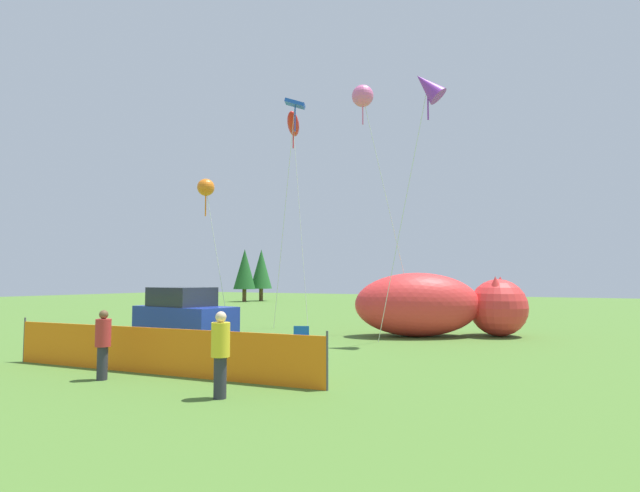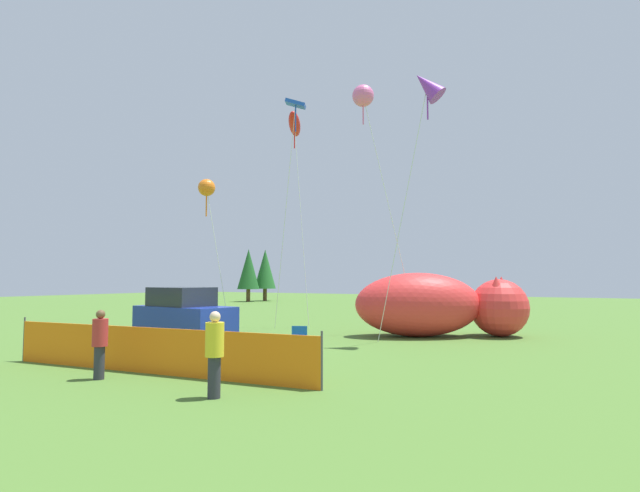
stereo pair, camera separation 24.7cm
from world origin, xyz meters
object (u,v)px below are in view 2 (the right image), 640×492
(spectator_in_yellow_shirt, at_px, (215,350))
(kite_pink_octopus, at_px, (363,97))
(folding_chair, at_px, (299,339))
(parked_car, at_px, (184,317))
(spectator_in_red_shirt, at_px, (100,341))
(kite_orange_flower, at_px, (207,188))
(kite_purple_delta, at_px, (427,87))
(inflatable_cat, at_px, (438,307))
(kite_red_lizard, at_px, (295,125))
(kite_blue_box, at_px, (295,110))

(spectator_in_yellow_shirt, bearing_deg, kite_pink_octopus, 100.27)
(folding_chair, bearing_deg, parked_car, -117.49)
(spectator_in_red_shirt, relative_size, kite_orange_flower, 0.24)
(parked_car, height_order, kite_orange_flower, kite_orange_flower)
(spectator_in_red_shirt, height_order, kite_pink_octopus, kite_pink_octopus)
(parked_car, relative_size, kite_pink_octopus, 0.37)
(kite_purple_delta, bearing_deg, parked_car, -151.24)
(inflatable_cat, bearing_deg, kite_purple_delta, -109.04)
(spectator_in_yellow_shirt, height_order, kite_purple_delta, kite_purple_delta)
(parked_car, distance_m, spectator_in_yellow_shirt, 8.69)
(folding_chair, xyz_separation_m, kite_red_lizard, (-5.78, 8.75, 9.99))
(inflatable_cat, relative_size, kite_orange_flower, 1.03)
(kite_red_lizard, height_order, kite_blue_box, kite_red_lizard)
(kite_orange_flower, relative_size, kite_pink_octopus, 0.62)
(kite_orange_flower, bearing_deg, inflatable_cat, 22.86)
(kite_orange_flower, bearing_deg, kite_pink_octopus, 26.40)
(spectator_in_red_shirt, relative_size, kite_purple_delta, 0.16)
(spectator_in_yellow_shirt, distance_m, kite_purple_delta, 13.33)
(folding_chair, height_order, spectator_in_yellow_shirt, spectator_in_yellow_shirt)
(inflatable_cat, height_order, spectator_in_red_shirt, inflatable_cat)
(kite_red_lizard, bearing_deg, parked_car, -86.11)
(folding_chair, bearing_deg, kite_blue_box, -169.55)
(parked_car, distance_m, inflatable_cat, 10.23)
(parked_car, xyz_separation_m, folding_chair, (5.21, -0.39, -0.46))
(inflatable_cat, distance_m, kite_pink_octopus, 9.78)
(spectator_in_yellow_shirt, distance_m, kite_blue_box, 15.43)
(folding_chair, relative_size, spectator_in_red_shirt, 0.57)
(spectator_in_red_shirt, distance_m, spectator_in_yellow_shirt, 3.66)
(spectator_in_yellow_shirt, distance_m, kite_red_lizard, 18.47)
(folding_chair, distance_m, kite_orange_flower, 9.93)
(folding_chair, relative_size, kite_purple_delta, 0.09)
(inflatable_cat, height_order, kite_blue_box, kite_blue_box)
(spectator_in_red_shirt, height_order, spectator_in_yellow_shirt, spectator_in_yellow_shirt)
(inflatable_cat, height_order, kite_red_lizard, kite_red_lizard)
(kite_red_lizard, bearing_deg, inflatable_cat, -8.98)
(spectator_in_red_shirt, xyz_separation_m, kite_purple_delta, (5.01, 9.97, 8.69))
(kite_blue_box, bearing_deg, parked_car, -103.40)
(kite_red_lizard, bearing_deg, kite_blue_box, -57.00)
(inflatable_cat, xyz_separation_m, kite_red_lizard, (-7.92, 1.25, 9.32))
(kite_blue_box, bearing_deg, spectator_in_red_shirt, -81.92)
(inflatable_cat, relative_size, kite_pink_octopus, 0.64)
(kite_pink_octopus, bearing_deg, spectator_in_red_shirt, -97.05)
(spectator_in_yellow_shirt, xyz_separation_m, kite_purple_delta, (1.35, 10.05, 8.65))
(kite_purple_delta, bearing_deg, spectator_in_yellow_shirt, -97.67)
(inflatable_cat, bearing_deg, kite_red_lizard, 140.76)
(spectator_in_red_shirt, height_order, kite_blue_box, kite_blue_box)
(parked_car, xyz_separation_m, inflatable_cat, (7.35, 7.11, 0.21))
(inflatable_cat, distance_m, kite_red_lizard, 12.30)
(spectator_in_red_shirt, xyz_separation_m, kite_orange_flower, (-4.81, 8.84, 5.55))
(inflatable_cat, xyz_separation_m, spectator_in_red_shirt, (-4.46, -12.75, -0.33))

